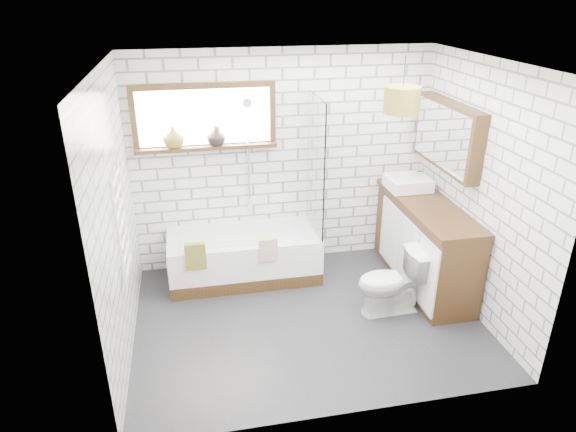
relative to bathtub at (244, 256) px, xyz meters
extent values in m
cube|color=black|center=(0.52, -0.93, -0.28)|extent=(3.40, 2.60, 0.01)
cube|color=white|center=(0.52, -0.93, 2.23)|extent=(3.40, 2.60, 0.01)
cube|color=white|center=(0.52, 0.37, 0.98)|extent=(3.40, 0.01, 2.50)
cube|color=white|center=(0.52, -2.24, 0.98)|extent=(3.40, 0.01, 2.50)
cube|color=white|center=(-1.18, -0.93, 0.98)|extent=(0.01, 2.60, 2.50)
cube|color=white|center=(2.23, -0.93, 0.98)|extent=(0.01, 2.60, 2.50)
cube|color=black|center=(-0.33, 0.33, 1.53)|extent=(1.52, 0.16, 0.68)
cube|color=white|center=(-1.14, -0.93, 0.93)|extent=(0.06, 0.52, 1.00)
cube|color=black|center=(2.14, -0.33, 1.38)|extent=(0.16, 1.20, 0.70)
cylinder|color=silver|center=(0.12, 0.33, 1.08)|extent=(0.02, 0.02, 1.30)
cube|color=white|center=(0.00, 0.00, 0.00)|extent=(1.67, 0.74, 0.54)
cube|color=white|center=(0.82, 0.00, 1.02)|extent=(0.02, 0.72, 1.50)
cube|color=olive|center=(-0.54, -0.37, 0.25)|extent=(0.22, 0.06, 0.29)
cube|color=tan|center=(0.22, -0.37, 0.25)|extent=(0.20, 0.05, 0.25)
cube|color=black|center=(1.95, -0.48, 0.21)|extent=(0.54, 1.68, 0.96)
cube|color=white|center=(1.89, -0.03, 0.76)|extent=(0.47, 0.41, 0.14)
cylinder|color=silver|center=(2.05, -0.03, 0.82)|extent=(0.03, 0.03, 0.15)
imported|color=white|center=(1.38, -0.97, 0.08)|extent=(0.41, 0.69, 0.69)
imported|color=olive|center=(-0.67, 0.30, 1.32)|extent=(0.24, 0.24, 0.23)
imported|color=black|center=(-0.22, 0.30, 1.31)|extent=(0.23, 0.23, 0.21)
cylinder|color=olive|center=(-0.21, 0.30, 1.31)|extent=(0.09, 0.09, 0.20)
cylinder|color=olive|center=(1.48, -0.60, 1.83)|extent=(0.34, 0.34, 0.25)
camera|label=1|loc=(-0.51, -5.13, 2.81)|focal=32.00mm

